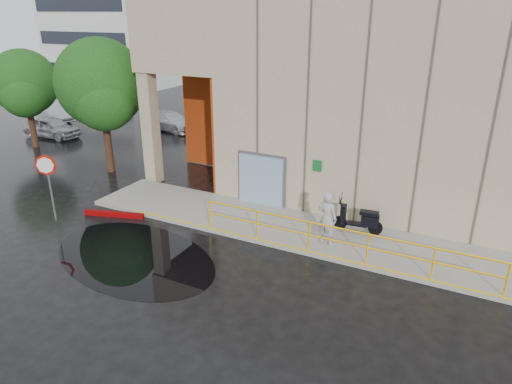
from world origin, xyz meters
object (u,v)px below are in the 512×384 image
car_c (170,121)px  car_a (52,127)px  tree_near (102,87)px  stop_sign (47,173)px  tree_far (24,85)px  person (327,218)px  car_b (49,111)px  red_curb (114,214)px  scooter (359,212)px

car_c → car_a: bearing=140.3°
car_c → tree_near: tree_near is taller
stop_sign → tree_far: bearing=136.6°
person → tree_far: 19.61m
car_b → tree_near: (12.03, -6.48, 3.38)m
tree_far → stop_sign: bearing=-35.3°
car_a → tree_far: tree_far is taller
person → car_c: 18.21m
car_c → tree_near: bearing=-153.6°
car_a → car_c: (5.46, 4.89, -0.03)m
person → car_a: 20.94m
stop_sign → red_curb: size_ratio=1.08×
person → red_curb: size_ratio=0.77×
person → red_curb: (-8.12, -1.36, -0.98)m
person → stop_sign: size_ratio=0.71×
red_curb → tree_far: size_ratio=0.43×
car_c → person: bearing=-118.1°
tree_far → car_a: bearing=115.6°
stop_sign → red_curb: (1.75, 1.28, -1.80)m
tree_far → red_curb: bearing=-25.5°
red_curb → tree_near: 6.79m
car_a → red_curb: bearing=-123.1°
person → scooter: bearing=-109.2°
tree_far → car_c: bearing=57.6°
person → car_b: 25.60m
red_curb → car_b: car_b is taller
red_curb → tree_far: bearing=154.5°
car_a → tree_far: (1.01, -2.11, 2.93)m
person → scooter: person is taller
person → car_c: size_ratio=0.43×
car_a → car_c: 7.33m
tree_near → stop_sign: bearing=-68.4°
car_c → tree_far: bearing=156.0°
car_c → tree_near: size_ratio=0.67×
red_curb → car_a: car_a is taller
car_c → tree_far: tree_far is taller
scooter → stop_sign: stop_sign is taller
person → tree_far: bearing=-1.8°
car_b → car_c: size_ratio=1.09×
tree_near → car_c: bearing=107.9°
car_b → tree_far: 7.66m
car_c → scooter: bearing=-113.4°
car_c → red_curb: bearing=-143.6°
scooter → tree_near: size_ratio=0.28×
car_c → tree_far: size_ratio=0.77×
car_b → tree_far: tree_far is taller
person → car_c: bearing=-26.9°
red_curb → scooter: bearing=16.9°
red_curb → tree_far: 12.61m
tree_near → car_a: bearing=157.2°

